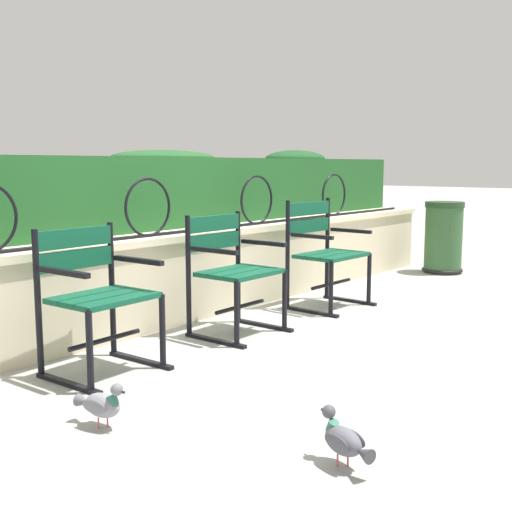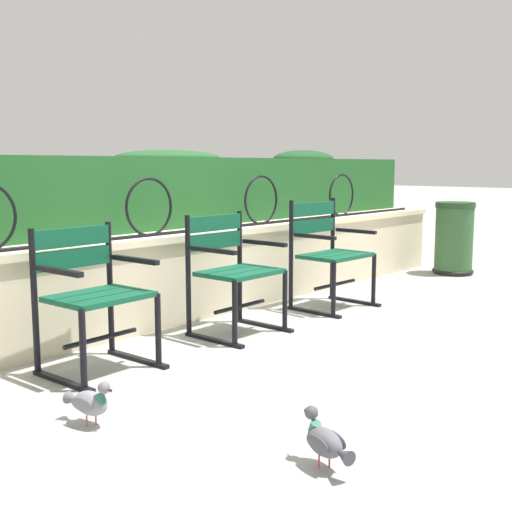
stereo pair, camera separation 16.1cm
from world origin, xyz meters
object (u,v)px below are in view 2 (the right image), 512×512
(park_chair_right, at_px, (328,251))
(trash_bin, at_px, (454,240))
(park_chair_left, at_px, (91,292))
(pigeon_near_chairs, at_px, (325,441))
(pigeon_far_side, at_px, (90,402))
(park_chair_centre, at_px, (232,269))

(park_chair_right, height_order, trash_bin, park_chair_right)
(park_chair_left, relative_size, park_chair_right, 0.93)
(pigeon_near_chairs, xyz_separation_m, pigeon_far_side, (-0.36, 1.05, 0.00))
(park_chair_centre, height_order, trash_bin, park_chair_centre)
(park_chair_right, relative_size, pigeon_far_side, 3.08)
(park_chair_left, distance_m, trash_bin, 4.54)
(pigeon_near_chairs, bearing_deg, pigeon_far_side, 109.09)
(pigeon_far_side, relative_size, trash_bin, 0.37)
(pigeon_far_side, distance_m, trash_bin, 5.06)
(trash_bin, bearing_deg, park_chair_right, 178.17)
(pigeon_near_chairs, height_order, trash_bin, trash_bin)
(pigeon_far_side, bearing_deg, trash_bin, 6.34)
(park_chair_centre, relative_size, trash_bin, 1.08)
(park_chair_right, height_order, pigeon_near_chairs, park_chair_right)
(park_chair_centre, bearing_deg, pigeon_near_chairs, -126.55)
(park_chair_centre, xyz_separation_m, pigeon_near_chairs, (-1.26, -1.70, -0.35))
(park_chair_centre, xyz_separation_m, pigeon_far_side, (-1.62, -0.65, -0.35))
(trash_bin, bearing_deg, park_chair_centre, 178.46)
(park_chair_centre, xyz_separation_m, park_chair_right, (1.14, -0.02, 0.02))
(park_chair_left, distance_m, pigeon_far_side, 0.90)
(park_chair_left, xyz_separation_m, park_chair_centre, (1.14, -0.03, 0.00))
(pigeon_near_chairs, distance_m, pigeon_far_side, 1.11)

